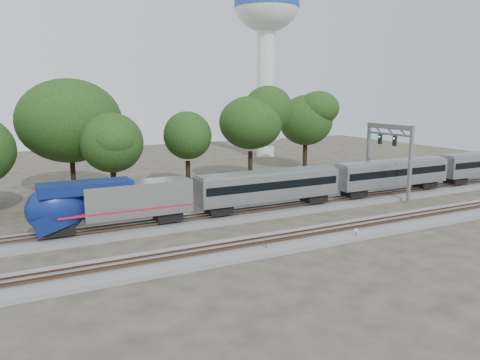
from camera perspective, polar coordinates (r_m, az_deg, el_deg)
name	(u,v)px	position (r m, az deg, el deg)	size (l,w,h in m)	color
ground	(212,240)	(42.84, -3.42, -7.28)	(160.00, 160.00, 0.00)	#383328
track_far	(188,222)	(48.11, -6.33, -5.07)	(160.00, 5.00, 0.73)	slate
track_near	(232,250)	(39.33, -1.04, -8.59)	(160.00, 5.00, 0.73)	slate
train	(393,173)	(62.75, 18.10, 0.87)	(87.63, 3.02, 4.45)	#ADB0B5
switch_stand_red	(266,246)	(39.37, 3.23, -8.05)	(0.27, 0.13, 0.87)	#512D19
switch_stand_white	(356,233)	(43.64, 13.94, -6.25)	(0.34, 0.16, 1.13)	#512D19
switch_lever	(309,245)	(41.23, 8.43, -7.88)	(0.50, 0.30, 0.30)	#512D19
water_tower	(267,24)	(98.84, 3.26, 18.44)	(13.02, 13.02, 36.05)	silver
signal_gantry	(389,144)	(61.61, 17.68, 4.16)	(0.65, 7.65, 9.30)	gray
tree_3	(70,121)	(62.54, -20.06, 6.78)	(9.86, 9.86, 13.90)	black
tree_4	(112,143)	(57.08, -15.37, 4.39)	(7.49, 7.49, 10.56)	black
tree_5	(187,136)	(63.35, -6.44, 5.40)	(7.64, 7.64, 10.77)	black
tree_6	(250,123)	(67.17, 1.29, 6.98)	(9.08, 9.08, 12.81)	black
tree_7	(306,120)	(80.68, 8.03, 7.21)	(8.72, 8.72, 12.29)	black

